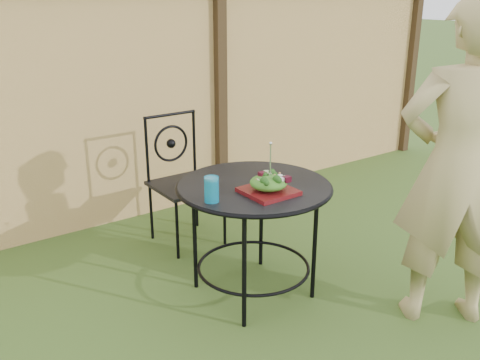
# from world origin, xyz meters

# --- Properties ---
(fence) EXTENTS (8.00, 0.12, 1.90)m
(fence) POSITION_xyz_m (-0.00, 2.19, 0.95)
(fence) COLOR #EEBE75
(fence) RESTS_ON ground
(patio_table) EXTENTS (0.92, 0.92, 0.72)m
(patio_table) POSITION_xyz_m (0.53, 0.64, 0.59)
(patio_table) COLOR black
(patio_table) RESTS_ON ground
(patio_chair) EXTENTS (0.46, 0.46, 0.95)m
(patio_chair) POSITION_xyz_m (0.57, 1.57, 0.50)
(patio_chair) COLOR black
(patio_chair) RESTS_ON ground
(diner) EXTENTS (0.79, 0.73, 1.81)m
(diner) POSITION_xyz_m (1.27, -0.18, 0.91)
(diner) COLOR tan
(diner) RESTS_ON ground
(salad_plate) EXTENTS (0.27, 0.27, 0.02)m
(salad_plate) POSITION_xyz_m (0.51, 0.48, 0.74)
(salad_plate) COLOR #4A0B0A
(salad_plate) RESTS_ON patio_table
(salad) EXTENTS (0.21, 0.21, 0.08)m
(salad) POSITION_xyz_m (0.51, 0.48, 0.79)
(salad) COLOR #235614
(salad) RESTS_ON salad_plate
(fork) EXTENTS (0.01, 0.01, 0.18)m
(fork) POSITION_xyz_m (0.52, 0.48, 0.92)
(fork) COLOR silver
(fork) RESTS_ON salad
(drinking_glass) EXTENTS (0.08, 0.08, 0.14)m
(drinking_glass) POSITION_xyz_m (0.18, 0.56, 0.79)
(drinking_glass) COLOR #0D79A1
(drinking_glass) RESTS_ON patio_table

